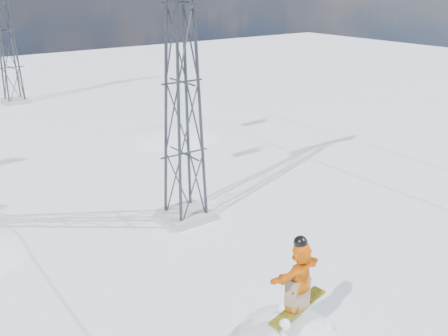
% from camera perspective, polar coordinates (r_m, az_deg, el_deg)
% --- Properties ---
extents(ground, '(120.00, 120.00, 0.00)m').
position_cam_1_polar(ground, '(14.48, 10.66, -17.93)').
color(ground, white).
rests_on(ground, ground).
extents(lift_tower_near, '(5.20, 1.80, 11.43)m').
position_cam_1_polar(lift_tower_near, '(18.43, -4.82, 9.69)').
color(lift_tower_near, '#999999').
rests_on(lift_tower_near, ground).
extents(lift_tower_far, '(5.20, 1.80, 11.43)m').
position_cam_1_polar(lift_tower_far, '(41.68, -23.75, 14.18)').
color(lift_tower_far, '#999999').
rests_on(lift_tower_far, ground).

